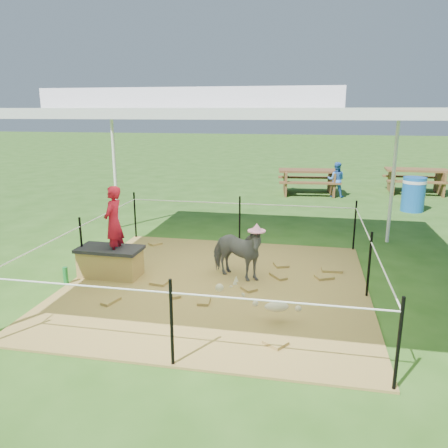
% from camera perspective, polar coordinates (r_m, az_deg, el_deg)
% --- Properties ---
extents(ground, '(90.00, 90.00, 0.00)m').
position_cam_1_polar(ground, '(6.89, -0.97, -8.10)').
color(ground, '#2D5919').
rests_on(ground, ground).
extents(hay_patch, '(4.60, 4.60, 0.03)m').
position_cam_1_polar(hay_patch, '(6.89, -0.97, -7.98)').
color(hay_patch, brown).
rests_on(hay_patch, ground).
extents(canopy_tent, '(6.30, 6.30, 2.90)m').
position_cam_1_polar(canopy_tent, '(6.36, -1.08, 14.88)').
color(canopy_tent, silver).
rests_on(canopy_tent, ground).
extents(rope_fence, '(4.54, 4.54, 1.00)m').
position_cam_1_polar(rope_fence, '(6.67, -0.99, -2.99)').
color(rope_fence, black).
rests_on(rope_fence, ground).
extents(straw_bale, '(0.98, 0.51, 0.43)m').
position_cam_1_polar(straw_bale, '(7.39, -14.59, -4.97)').
color(straw_bale, '#AF853F').
rests_on(straw_bale, hay_patch).
extents(dark_cloth, '(1.04, 0.56, 0.05)m').
position_cam_1_polar(dark_cloth, '(7.31, -14.71, -3.18)').
color(dark_cloth, black).
rests_on(dark_cloth, straw_bale).
extents(woman, '(0.29, 0.43, 1.16)m').
position_cam_1_polar(woman, '(7.12, -14.27, 1.00)').
color(woman, '#A51023').
rests_on(woman, straw_bale).
extents(green_bottle, '(0.08, 0.08, 0.27)m').
position_cam_1_polar(green_bottle, '(7.30, -19.99, -6.32)').
color(green_bottle, '#1A762F').
rests_on(green_bottle, hay_patch).
extents(pony, '(1.14, 0.86, 0.87)m').
position_cam_1_polar(pony, '(6.97, 1.59, -3.74)').
color(pony, '#4D4D52').
rests_on(pony, hay_patch).
extents(pink_hat, '(0.27, 0.27, 0.13)m').
position_cam_1_polar(pink_hat, '(6.83, 1.62, 0.23)').
color(pink_hat, '#FF93C3').
rests_on(pink_hat, pony).
extents(foal, '(0.97, 0.68, 0.49)m').
position_cam_1_polar(foal, '(5.67, 6.89, -10.42)').
color(foal, beige).
rests_on(foal, hay_patch).
extents(trash_barrel, '(0.79, 0.79, 0.93)m').
position_cam_1_polar(trash_barrel, '(12.87, 23.50, 3.57)').
color(trash_barrel, '#1759AD').
rests_on(trash_barrel, ground).
extents(picnic_table_near, '(2.05, 1.57, 0.80)m').
position_cam_1_polar(picnic_table_near, '(14.57, 10.94, 5.43)').
color(picnic_table_near, brown).
rests_on(picnic_table_near, ground).
extents(picnic_table_far, '(1.98, 1.47, 0.80)m').
position_cam_1_polar(picnic_table_far, '(15.77, 23.71, 5.16)').
color(picnic_table_far, brown).
rests_on(picnic_table_far, ground).
extents(distant_person, '(0.57, 0.46, 1.11)m').
position_cam_1_polar(distant_person, '(14.19, 14.43, 5.62)').
color(distant_person, '#3877D4').
rests_on(distant_person, ground).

